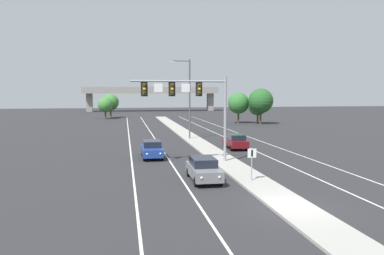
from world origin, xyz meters
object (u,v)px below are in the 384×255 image
Objects in this scene: car_oncoming_grey at (203,169)px; tree_far_left_a at (105,105)px; tree_far_right_c at (261,101)px; street_lamp_median at (188,94)px; overhead_signal_mast at (192,98)px; car_oncoming_blue at (152,149)px; car_receding_darkred at (235,141)px; tree_far_left_c at (110,102)px; tree_far_right_a at (258,106)px; tree_far_right_b at (239,103)px; median_sign_post at (252,159)px.

tree_far_left_a is (-9.49, 62.43, 2.32)m from car_oncoming_grey.
street_lamp_median is at bearing -130.17° from tree_far_right_c.
tree_far_left_a is (-9.84, 56.14, -2.38)m from overhead_signal_mast.
car_oncoming_blue is at bearing 106.07° from car_oncoming_grey.
car_receding_darkred is (9.21, 4.02, 0.00)m from car_oncoming_blue.
car_receding_darkred is (3.70, -8.69, -4.97)m from street_lamp_median.
tree_far_left_c is at bearing 98.39° from overhead_signal_mast.
tree_far_right_a is 35.77m from tree_far_left_c.
car_oncoming_blue is 0.85× the size of tree_far_right_a.
car_oncoming_grey and car_receding_darkred have the same top height.
tree_far_right_b reaches higher than tree_far_right_a.
overhead_signal_mast is 1.20× the size of tree_far_right_c.
tree_far_right_a is 3.75m from tree_far_right_b.
median_sign_post is 3.34m from car_oncoming_grey.
tree_far_left_a is (-26.12, 16.52, -0.77)m from tree_far_right_b.
street_lamp_median reaches higher than tree_far_left_a.
street_lamp_median is 2.23× the size of car_oncoming_grey.
car_oncoming_blue is 56.62m from tree_far_left_c.
tree_far_right_a is at bearing 56.60° from car_oncoming_blue.
overhead_signal_mast is 16.34m from street_lamp_median.
median_sign_post is at bearing -20.00° from car_oncoming_grey.
car_receding_darkred is at bearing 77.36° from median_sign_post.
tree_far_right_a is at bearing 62.69° from overhead_signal_mast.
overhead_signal_mast is 1.35× the size of tree_far_right_b.
median_sign_post is (2.71, -7.40, -3.94)m from overhead_signal_mast.
median_sign_post reaches higher than car_oncoming_grey.
car_oncoming_blue is 41.17m from tree_far_right_b.
overhead_signal_mast reaches higher than tree_far_left_a.
tree_far_right_c is at bearing -33.08° from tree_far_left_a.
car_receding_darkred is at bearing 65.08° from car_oncoming_grey.
tree_far_left_c is (-14.85, 52.25, 2.84)m from car_receding_darkred.
tree_far_left_c is at bearing 97.30° from car_oncoming_grey.
car_receding_darkred is (3.34, 14.88, -0.77)m from median_sign_post.
car_receding_darkred is 51.24m from tree_far_left_a.
street_lamp_median is 1.78× the size of tree_far_left_c.
median_sign_post is 0.33× the size of tree_far_right_c.
tree_far_right_b is at bearing 70.08° from car_oncoming_grey.
car_oncoming_grey is (-3.06, 1.11, -0.77)m from median_sign_post.
median_sign_post is at bearing -102.64° from car_receding_darkred.
tree_far_right_a is (19.66, 38.07, -2.11)m from overhead_signal_mast.
street_lamp_median is (-0.36, 23.57, 4.21)m from median_sign_post.
tree_far_right_b reaches higher than tree_far_left_c.
tree_far_right_a is (16.95, 45.48, 1.83)m from median_sign_post.
car_receding_darkred is 54.39m from tree_far_left_c.
street_lamp_median is at bearing 113.06° from car_receding_darkred.
overhead_signal_mast is at bearing -128.95° from car_receding_darkred.
street_lamp_median is 27.34m from tree_far_right_b.
car_oncoming_blue is at bearing -84.27° from tree_far_left_c.
overhead_signal_mast is 41.83m from tree_far_right_c.
car_receding_darkred is at bearing 51.05° from overhead_signal_mast.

